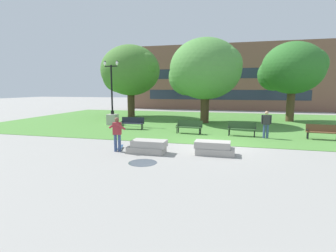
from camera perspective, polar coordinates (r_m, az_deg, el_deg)
ground_plane at (r=14.66m, az=10.10°, el=-4.21°), size 140.00×140.00×0.00m
grass_lawn at (r=24.51m, az=11.93°, el=0.74°), size 40.00×20.00×0.02m
concrete_block_center at (r=12.78m, az=-4.43°, el=-4.53°), size 1.88×0.90×0.64m
concrete_block_left at (r=12.64m, az=9.96°, el=-4.79°), size 1.86×0.90×0.64m
person_skateboarder at (r=13.17m, az=-11.01°, el=-1.33°), size 1.03×0.56×1.71m
skateboard at (r=13.80m, az=-10.38°, el=-4.63°), size 0.48×1.03×0.14m
puddle at (r=11.23m, az=-5.52°, el=-7.95°), size 1.22×1.22×0.01m
park_bench_near_left at (r=20.27m, az=-7.75°, el=0.81°), size 1.82×0.61×0.90m
park_bench_near_right at (r=17.86m, az=15.78°, el=-0.42°), size 1.83×0.66×0.90m
park_bench_far_left at (r=18.15m, az=4.64°, el=0.00°), size 1.85×0.72×0.90m
park_bench_far_right at (r=18.55m, az=30.57°, el=-0.95°), size 1.84×0.69×0.90m
lamp_post_left at (r=22.93m, az=-12.01°, el=3.00°), size 1.32×0.80×5.43m
tree_far_left at (r=23.94m, az=7.97°, el=12.01°), size 6.64×6.32×7.48m
tree_far_right at (r=27.35m, az=25.38°, el=11.17°), size 5.88×5.60×7.34m
tree_near_left at (r=29.20m, az=-8.30°, el=11.73°), size 6.65×6.33×7.71m
person_bystander_near_lawn at (r=17.42m, az=20.60°, el=0.63°), size 0.63×0.27×1.71m
building_facade_distant at (r=38.85m, az=12.43°, el=10.31°), size 29.90×1.03×9.36m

